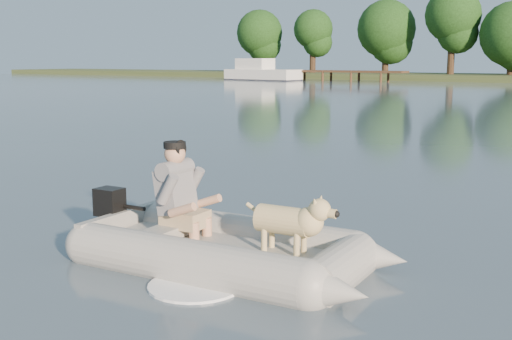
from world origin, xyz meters
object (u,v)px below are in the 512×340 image
Objects in this scene: dock at (318,75)px; dog at (284,225)px; man at (177,188)px; dinghy at (228,212)px; cabin_cruiser at (263,69)px.

dock reaches higher than dog.
man is 1.16× the size of dog.
dinghy is at bearing -62.79° from dock.
dock is 4.18× the size of dinghy.
cabin_cruiser is (-31.23, 49.82, 0.36)m from man.
dock is 2.15× the size of cabin_cruiser.
dinghy is 0.62m from dog.
cabin_cruiser is at bearing 118.71° from dinghy.
dinghy is at bearing -4.24° from man.
man reaches higher than dock.
man is (25.86, -51.57, 0.22)m from dock.
dinghy is 59.16m from cabin_cruiser.
dinghy reaches higher than dog.
man is 58.80m from cabin_cruiser.
man is at bearing 180.00° from dog.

